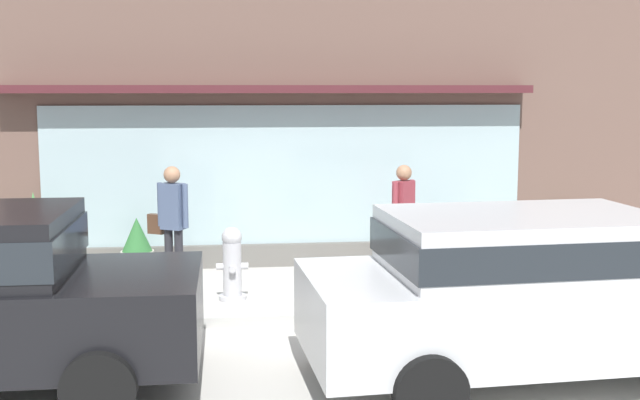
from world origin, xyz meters
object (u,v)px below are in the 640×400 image
object	(u,v)px
pedestrian_passerby	(403,213)
potted_plant_window_center	(35,237)
pedestrian_with_handbag	(172,217)
parked_car_silver	(535,286)
potted_plant_trailing_edge	(137,248)
fire_hydrant	(232,264)
potted_plant_window_right	(563,238)

from	to	relation	value
pedestrian_passerby	potted_plant_window_center	bearing A→B (deg)	129.72
pedestrian_with_handbag	parked_car_silver	size ratio (longest dim) A/B	0.37
pedestrian_passerby	potted_plant_trailing_edge	distance (m)	4.03
parked_car_silver	pedestrian_with_handbag	bearing A→B (deg)	129.27
pedestrian_passerby	potted_plant_trailing_edge	bearing A→B (deg)	127.60
pedestrian_with_handbag	pedestrian_passerby	xyz separation A→B (m)	(3.33, 0.14, -0.02)
fire_hydrant	parked_car_silver	bearing A→B (deg)	-49.15
pedestrian_with_handbag	fire_hydrant	bearing A→B (deg)	170.10
pedestrian_with_handbag	potted_plant_trailing_edge	xyz separation A→B (m)	(-0.59, 0.89, -0.60)
pedestrian_passerby	potted_plant_window_right	bearing A→B (deg)	-25.08
parked_car_silver	potted_plant_window_right	bearing A→B (deg)	60.37
pedestrian_with_handbag	potted_plant_window_right	world-z (taller)	pedestrian_with_handbag
potted_plant_window_right	pedestrian_with_handbag	bearing A→B (deg)	-171.01
fire_hydrant	pedestrian_passerby	world-z (taller)	pedestrian_passerby
pedestrian_passerby	potted_plant_window_right	world-z (taller)	pedestrian_passerby
parked_car_silver	potted_plant_trailing_edge	world-z (taller)	parked_car_silver
fire_hydrant	potted_plant_trailing_edge	distance (m)	2.12
parked_car_silver	potted_plant_window_center	distance (m)	7.65
potted_plant_trailing_edge	potted_plant_window_center	distance (m)	1.52
potted_plant_trailing_edge	potted_plant_window_center	world-z (taller)	potted_plant_window_center
pedestrian_with_handbag	potted_plant_window_right	bearing A→B (deg)	-141.16
pedestrian_passerby	potted_plant_window_center	xyz separation A→B (m)	(-5.42, 0.83, -0.39)
pedestrian_with_handbag	potted_plant_window_center	bearing A→B (deg)	5.00
fire_hydrant	potted_plant_window_right	distance (m)	5.59
parked_car_silver	potted_plant_trailing_edge	bearing A→B (deg)	127.78
fire_hydrant	potted_plant_window_center	size ratio (longest dim) A/B	0.76
parked_car_silver	potted_plant_window_center	bearing A→B (deg)	135.88
parked_car_silver	pedestrian_passerby	bearing A→B (deg)	91.72
pedestrian_passerby	pedestrian_with_handbag	bearing A→B (deg)	140.77
pedestrian_with_handbag	pedestrian_passerby	world-z (taller)	pedestrian_with_handbag
potted_plant_window_right	potted_plant_window_center	size ratio (longest dim) A/B	0.60
fire_hydrant	pedestrian_passerby	bearing A→B (deg)	18.21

